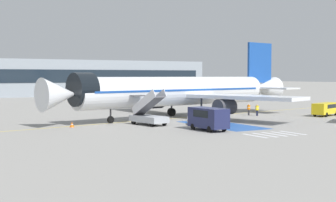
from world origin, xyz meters
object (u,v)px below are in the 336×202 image
Objects in this scene: airliner at (181,91)px; fuel_tanker at (141,97)px; service_van_0 at (208,117)px; baggage_cart at (194,122)px; ground_crew_0 at (249,109)px; traffic_cone_0 at (72,125)px; ground_crew_1 at (257,109)px; boarding_stairs_forward at (148,116)px; service_van_2 at (326,108)px.

airliner reaches higher than fuel_tanker.
service_van_0 reaches higher than baggage_cart.
airliner is 9.40m from baggage_cart.
ground_crew_0 is 2.94× the size of traffic_cone_0.
ground_crew_1 is at bearing 33.01° from service_van_0.
boarding_stairs_forward reaches higher than traffic_cone_0.
ground_crew_1 is at bearing 15.62° from fuel_tanker.
ground_crew_1 is at bearing -130.81° from baggage_cart.
boarding_stairs_forward is 5.35m from baggage_cart.
boarding_stairs_forward reaches higher than baggage_cart.
service_van_0 is at bearing 36.43° from ground_crew_1.
boarding_stairs_forward is 0.95× the size of service_van_2.
ground_crew_0 is (5.10, -24.49, -0.85)m from fuel_tanker.
ground_crew_0 is (15.49, 12.48, -0.42)m from service_van_0.
fuel_tanker reaches higher than traffic_cone_0.
ground_crew_1 reaches higher than traffic_cone_0.
boarding_stairs_forward is 9.57× the size of traffic_cone_0.
fuel_tanker is at bearing 72.18° from service_van_0.
baggage_cart is 13.89m from traffic_cone_0.
service_van_0 reaches higher than service_van_2.
fuel_tanker is 38.40m from service_van_0.
ground_crew_1 is at bearing 40.14° from service_van_2.
fuel_tanker is 2.28× the size of service_van_0.
service_van_2 is at bearing 150.96° from ground_crew_1.
service_van_2 is 3.51× the size of ground_crew_1.
traffic_cone_0 is (-26.83, -2.59, -0.68)m from ground_crew_0.
boarding_stairs_forward is 8.40m from service_van_0.
boarding_stairs_forward reaches higher than service_van_0.
service_van_0 is 0.83× the size of service_van_2.
traffic_cone_0 is at bearing 64.88° from service_van_2.
boarding_stairs_forward is 27.29m from service_van_2.
traffic_cone_0 is (-11.35, 9.89, -1.10)m from service_van_0.
airliner is 69.85× the size of traffic_cone_0.
ground_crew_0 is (13.60, 6.80, 0.71)m from baggage_cart.
service_van_0 is 19.90m from ground_crew_0.
traffic_cone_0 is at bearing 4.16° from ground_crew_1.
ground_crew_0 is at bearing -108.15° from airliner.
baggage_cart is (-3.15, -8.20, -3.34)m from airliner.
baggage_cart is (1.89, 5.68, -1.14)m from service_van_0.
service_van_2 is 22.45m from baggage_cart.
ground_crew_1 is at bearing -113.94° from airliner.
ground_crew_0 reaches higher than ground_crew_1.
fuel_tanker is at bearing -90.95° from ground_crew_0.
baggage_cart is (-22.42, -0.73, -0.86)m from service_van_2.
airliner is 14.93m from service_van_0.
airliner is 10.32m from boarding_stairs_forward.
ground_crew_1 is (0.52, -1.22, -0.03)m from ground_crew_0.
fuel_tanker is 26.33m from ground_crew_1.
service_van_2 is 1.92× the size of baggage_cart.
baggage_cart is at bearing 22.87° from ground_crew_1.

